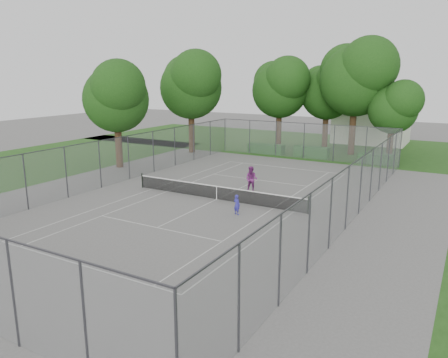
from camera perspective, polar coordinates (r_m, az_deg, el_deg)
The scene contains 18 objects.
ground at distance 29.28m, azimuth -0.97°, elevation -2.68°, with size 120.00×120.00×0.00m, color #615F5C.
grass_far at distance 52.83m, azimuth 13.59°, elevation 4.23°, with size 60.00×20.00×0.00m, color #1F4714.
grass_left at distance 44.42m, azimuth -26.20°, elevation 1.51°, with size 16.00×40.00×0.00m, color #1F4714.
court_markings at distance 29.28m, azimuth -0.97°, elevation -2.67°, with size 11.03×23.83×0.01m.
tennis_net at distance 29.15m, azimuth -0.97°, elevation -1.72°, with size 12.87×0.10×1.10m.
perimeter_fence at distance 28.83m, azimuth -0.98°, elevation 0.78°, with size 18.08×34.08×3.52m.
tree_far_left at distance 49.68m, azimuth 7.38°, elevation 12.01°, with size 7.06×6.45×10.15m.
tree_far_midleft at distance 50.54m, azimuth 13.42°, elevation 11.38°, with size 6.70×6.12×9.64m.
tree_far_midright at distance 46.97m, azimuth 16.97°, elevation 12.89°, with size 8.24×7.52×11.84m.
tree_far_right at distance 45.19m, azimuth 21.32°, elevation 8.98°, with size 5.39×4.92×7.75m.
tree_side_back at distance 46.55m, azimuth -4.32°, elevation 12.45°, with size 7.43×6.79×10.69m.
tree_side_front at distance 39.76m, azimuth -13.93°, elevation 10.73°, with size 6.59×6.02×9.48m.
hedge_left at distance 46.67m, azimuth 5.51°, elevation 3.96°, with size 3.89×1.17×0.97m, color #1A4E19.
hedge_mid at distance 44.95m, azimuth 11.34°, elevation 3.48°, with size 3.50×1.00×1.10m, color #1A4E19.
hedge_right at distance 43.28m, azimuth 19.23°, elevation 2.51°, with size 3.20×1.17×0.96m, color #1A4E19.
house at distance 56.50m, azimuth 18.86°, elevation 8.72°, with size 8.31×6.44×10.35m.
girl_player at distance 26.02m, azimuth 1.68°, elevation -3.36°, with size 0.45×0.29×1.23m, color #312CA5.
woman_player at distance 30.97m, azimuth 3.60°, elevation -0.03°, with size 0.90×0.70×1.86m, color #76276F.
Camera 1 is at (14.36, -24.19, 8.14)m, focal length 35.00 mm.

